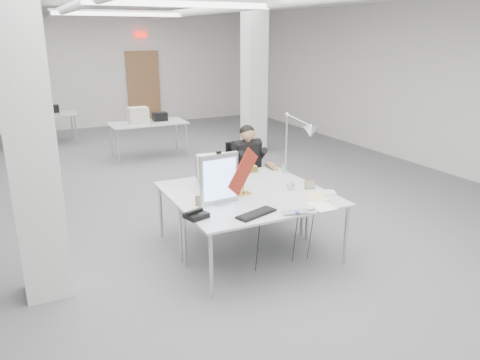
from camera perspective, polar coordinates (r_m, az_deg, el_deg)
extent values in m
cube|color=#5B5B5E|center=(7.64, -6.16, -2.48)|extent=(10.00, 14.00, 0.02)
cube|color=silver|center=(14.02, -16.72, 12.73)|extent=(10.00, 0.02, 3.20)
cube|color=silver|center=(10.10, 21.69, 10.68)|extent=(0.02, 14.00, 3.20)
cube|color=white|center=(4.86, -24.25, 4.28)|extent=(0.45, 0.45, 3.20)
cube|color=white|center=(10.54, 1.72, 12.11)|extent=(0.45, 0.45, 3.20)
cube|color=brown|center=(14.26, -11.66, 10.94)|extent=(0.95, 0.08, 2.10)
cube|color=red|center=(14.13, -12.00, 16.97)|extent=(0.32, 0.06, 0.16)
cylinder|color=silver|center=(7.78, 3.42, 20.67)|extent=(0.16, 13.60, 0.16)
cube|color=white|center=(7.20, -6.98, 20.52)|extent=(2.80, 0.14, 0.08)
cube|color=white|center=(11.04, -14.41, 19.02)|extent=(2.80, 0.14, 0.08)
cube|color=silver|center=(5.24, 3.20, -3.10)|extent=(1.80, 0.90, 0.02)
cube|color=silver|center=(5.99, -1.03, -0.40)|extent=(1.80, 0.90, 0.02)
cube|color=silver|center=(10.27, -11.15, 6.82)|extent=(1.60, 0.80, 0.02)
cube|color=silver|center=(12.11, -23.25, 7.32)|extent=(1.60, 0.80, 0.02)
cube|color=silver|center=(5.17, -2.56, 0.14)|extent=(0.46, 0.08, 0.57)
cube|color=maroon|center=(5.24, 0.40, 1.04)|extent=(0.47, 0.19, 0.53)
cube|color=black|center=(4.93, 2.00, -4.13)|extent=(0.50, 0.30, 0.02)
imported|color=silver|center=(4.96, 6.96, -4.11)|extent=(0.32, 0.24, 0.02)
ellipsoid|color=silver|center=(5.11, 8.70, -3.46)|extent=(0.10, 0.08, 0.04)
cube|color=black|center=(4.86, -5.36, -4.31)|extent=(0.26, 0.24, 0.05)
cube|color=#A18745|center=(5.20, -4.71, -2.51)|extent=(0.15, 0.07, 0.11)
cube|color=#AB824A|center=(5.79, 8.50, -0.57)|extent=(0.14, 0.08, 0.10)
cylinder|color=#B4B3B8|center=(5.73, 6.22, -0.70)|extent=(0.11, 0.05, 0.10)
cube|color=white|center=(5.24, 9.89, -3.16)|extent=(0.23, 0.33, 0.01)
cube|color=#E5DF89|center=(5.51, 9.41, -2.09)|extent=(0.25, 0.31, 0.01)
cube|color=silver|center=(5.71, 10.46, -1.45)|extent=(0.26, 0.22, 0.01)
cube|color=beige|center=(5.84, -3.08, 1.13)|extent=(0.44, 0.43, 0.37)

